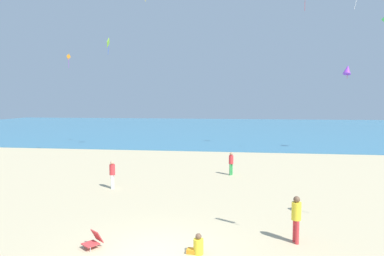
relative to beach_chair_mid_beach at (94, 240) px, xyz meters
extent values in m
plane|color=#C6B58C|center=(2.36, 9.67, -0.26)|extent=(120.00, 120.00, 0.00)
cube|color=teal|center=(2.36, 52.88, -0.24)|extent=(120.00, 60.00, 0.05)
cube|color=#D13D3D|center=(-0.08, -0.10, -0.10)|extent=(0.68, 0.68, 0.03)
cube|color=#D13D3D|center=(0.08, 0.11, 0.11)|extent=(0.54, 0.50, 0.43)
cylinder|color=#B7B7BC|center=(0.04, -0.36, -0.18)|extent=(0.02, 0.02, 0.16)
cylinder|color=#B7B7BC|center=(-0.36, -0.07, -0.18)|extent=(0.02, 0.02, 0.16)
cylinder|color=green|center=(4.48, 12.28, 0.13)|extent=(0.14, 0.14, 0.78)
cylinder|color=green|center=(4.57, 12.44, 0.13)|extent=(0.14, 0.14, 0.78)
cylinder|color=red|center=(4.53, 12.36, 0.82)|extent=(0.43, 0.43, 0.59)
sphere|color=#A87A5B|center=(4.53, 12.36, 1.21)|extent=(0.22, 0.22, 0.22)
cylinder|color=red|center=(7.12, 1.26, 0.16)|extent=(0.15, 0.15, 0.86)
cylinder|color=red|center=(7.07, 1.45, 0.16)|extent=(0.15, 0.15, 0.86)
cylinder|color=yellow|center=(7.10, 1.35, 0.91)|extent=(0.41, 0.41, 0.64)
sphere|color=brown|center=(7.10, 1.35, 1.34)|extent=(0.24, 0.24, 0.24)
cylinder|color=yellow|center=(3.70, -0.02, -0.01)|extent=(0.36, 0.36, 0.51)
sphere|color=brown|center=(3.70, -0.02, 0.34)|extent=(0.21, 0.21, 0.21)
cube|color=orange|center=(3.50, 0.00, -0.19)|extent=(0.39, 0.29, 0.15)
cylinder|color=white|center=(-2.29, 7.89, 0.14)|extent=(0.14, 0.14, 0.81)
cylinder|color=white|center=(-2.27, 7.71, 0.14)|extent=(0.14, 0.14, 0.81)
cylinder|color=red|center=(-2.28, 7.80, 0.85)|extent=(0.36, 0.36, 0.61)
sphere|color=tan|center=(-2.28, 7.80, 1.26)|extent=(0.22, 0.22, 0.22)
cube|color=#99DB33|center=(-9.05, 24.94, 11.12)|extent=(0.24, 1.01, 1.01)
cylinder|color=blue|center=(-9.05, 24.94, 10.30)|extent=(0.15, 0.04, 0.93)
cube|color=orange|center=(-10.30, 18.46, 8.84)|extent=(0.18, 0.49, 0.50)
cylinder|color=purple|center=(-10.30, 18.46, 8.23)|extent=(0.06, 0.03, 0.86)
cylinder|color=red|center=(11.27, 24.07, 14.06)|extent=(0.05, 0.11, 0.95)
cone|color=purple|center=(15.51, 24.39, 7.88)|extent=(1.21, 1.25, 1.10)
cylinder|color=red|center=(15.51, 24.39, 7.26)|extent=(0.07, 0.08, 0.48)
cylinder|color=white|center=(14.73, 20.17, 13.06)|extent=(0.24, 0.07, 1.03)
camera|label=1|loc=(4.98, -11.05, 4.89)|focal=31.98mm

